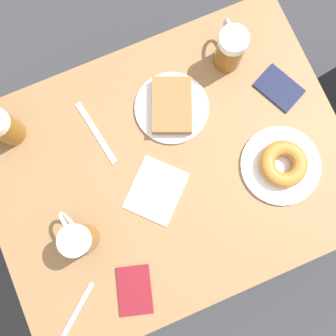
% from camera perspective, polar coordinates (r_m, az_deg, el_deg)
% --- Properties ---
extents(ground_plane, '(8.00, 8.00, 0.00)m').
position_cam_1_polar(ground_plane, '(1.76, 0.00, -3.57)').
color(ground_plane, '#333338').
extents(table, '(0.76, 1.00, 0.73)m').
position_cam_1_polar(table, '(1.11, 0.00, -0.64)').
color(table, olive).
rests_on(table, ground_plane).
extents(plate_with_cake, '(0.21, 0.21, 0.04)m').
position_cam_1_polar(plate_with_cake, '(1.07, 0.58, 9.34)').
color(plate_with_cake, silver).
rests_on(plate_with_cake, table).
extents(plate_with_donut, '(0.22, 0.22, 0.05)m').
position_cam_1_polar(plate_with_donut, '(1.07, 17.01, 0.50)').
color(plate_with_donut, silver).
rests_on(plate_with_donut, table).
extents(beer_mug_left, '(0.13, 0.08, 0.14)m').
position_cam_1_polar(beer_mug_left, '(1.09, 9.42, 17.53)').
color(beer_mug_left, '#8C5619').
rests_on(beer_mug_left, table).
extents(beer_mug_center, '(0.08, 0.12, 0.14)m').
position_cam_1_polar(beer_mug_center, '(1.09, -24.10, 5.61)').
color(beer_mug_center, '#8C5619').
rests_on(beer_mug_center, table).
extents(beer_mug_right, '(0.13, 0.08, 0.14)m').
position_cam_1_polar(beer_mug_right, '(0.99, -13.44, -10.40)').
color(beer_mug_right, '#8C5619').
rests_on(beer_mug_right, table).
extents(napkin_folded, '(0.21, 0.21, 0.00)m').
position_cam_1_polar(napkin_folded, '(1.03, -1.83, -3.45)').
color(napkin_folded, white).
rests_on(napkin_folded, table).
extents(fork, '(0.11, 0.13, 0.00)m').
position_cam_1_polar(fork, '(1.08, -13.68, -20.39)').
color(fork, silver).
rests_on(fork, table).
extents(knife, '(0.20, 0.05, 0.00)m').
position_cam_1_polar(knife, '(1.08, -10.90, 5.32)').
color(knife, silver).
rests_on(knife, table).
extents(passport_near_edge, '(0.15, 0.12, 0.01)m').
position_cam_1_polar(passport_near_edge, '(1.05, -5.12, -18.07)').
color(passport_near_edge, maroon).
rests_on(passport_near_edge, table).
extents(passport_far_edge, '(0.15, 0.13, 0.01)m').
position_cam_1_polar(passport_far_edge, '(1.14, 16.57, 11.58)').
color(passport_far_edge, '#141938').
rests_on(passport_far_edge, table).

